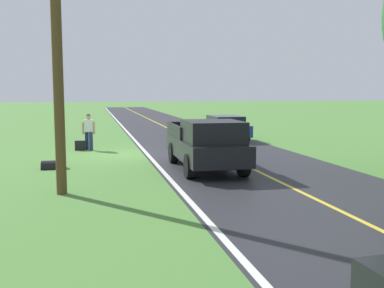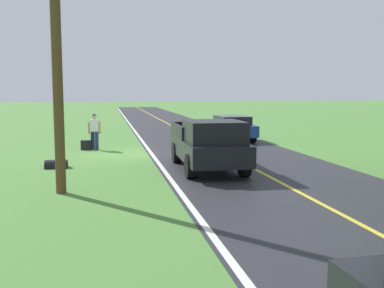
{
  "view_description": "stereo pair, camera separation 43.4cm",
  "coord_description": "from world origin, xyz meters",
  "px_view_note": "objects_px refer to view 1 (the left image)",
  "views": [
    {
      "loc": [
        1.27,
        20.17,
        2.81
      ],
      "look_at": [
        -1.74,
        6.66,
        1.19
      ],
      "focal_mm": 42.38,
      "sensor_mm": 36.0,
      "label": 1
    },
    {
      "loc": [
        0.85,
        20.26,
        2.81
      ],
      "look_at": [
        -1.74,
        6.66,
        1.19
      ],
      "focal_mm": 42.38,
      "sensor_mm": 36.0,
      "label": 2
    }
  ],
  "objects_px": {
    "suitcase_carried": "(80,146)",
    "pickup_truck_passing": "(207,143)",
    "sedan_near_oncoming": "(225,127)",
    "utility_pole_roadside": "(56,28)",
    "hitchhiker_walking": "(89,130)"
  },
  "relations": [
    {
      "from": "suitcase_carried",
      "to": "pickup_truck_passing",
      "type": "relative_size",
      "value": 0.09
    },
    {
      "from": "sedan_near_oncoming",
      "to": "pickup_truck_passing",
      "type": "bearing_deg",
      "value": 69.75
    },
    {
      "from": "sedan_near_oncoming",
      "to": "utility_pole_roadside",
      "type": "bearing_deg",
      "value": 55.81
    },
    {
      "from": "pickup_truck_passing",
      "to": "utility_pole_roadside",
      "type": "relative_size",
      "value": 0.61
    },
    {
      "from": "pickup_truck_passing",
      "to": "sedan_near_oncoming",
      "type": "xyz_separation_m",
      "value": [
        -3.48,
        -9.44,
        -0.21
      ]
    },
    {
      "from": "suitcase_carried",
      "to": "sedan_near_oncoming",
      "type": "distance_m",
      "value": 8.56
    },
    {
      "from": "hitchhiker_walking",
      "to": "utility_pole_roadside",
      "type": "height_order",
      "value": "utility_pole_roadside"
    },
    {
      "from": "pickup_truck_passing",
      "to": "utility_pole_roadside",
      "type": "height_order",
      "value": "utility_pole_roadside"
    },
    {
      "from": "pickup_truck_passing",
      "to": "suitcase_carried",
      "type": "bearing_deg",
      "value": -55.16
    },
    {
      "from": "utility_pole_roadside",
      "to": "suitcase_carried",
      "type": "bearing_deg",
      "value": -91.73
    },
    {
      "from": "hitchhiker_walking",
      "to": "utility_pole_roadside",
      "type": "relative_size",
      "value": 0.2
    },
    {
      "from": "hitchhiker_walking",
      "to": "sedan_near_oncoming",
      "type": "height_order",
      "value": "hitchhiker_walking"
    },
    {
      "from": "pickup_truck_passing",
      "to": "utility_pole_roadside",
      "type": "bearing_deg",
      "value": 30.18
    },
    {
      "from": "utility_pole_roadside",
      "to": "hitchhiker_walking",
      "type": "bearing_deg",
      "value": -94.31
    },
    {
      "from": "suitcase_carried",
      "to": "pickup_truck_passing",
      "type": "xyz_separation_m",
      "value": [
        -4.56,
        6.55,
        0.73
      ]
    }
  ]
}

